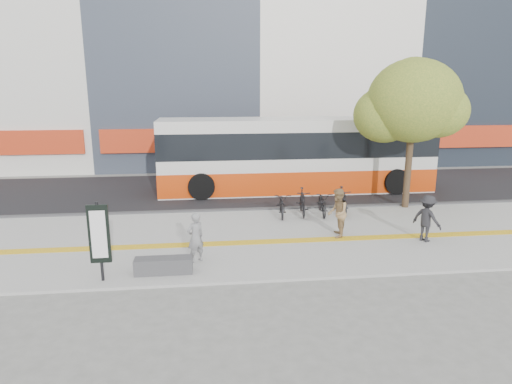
{
  "coord_description": "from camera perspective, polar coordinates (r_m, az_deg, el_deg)",
  "views": [
    {
      "loc": [
        -1.36,
        -12.99,
        5.21
      ],
      "look_at": [
        0.37,
        2.0,
        1.58
      ],
      "focal_mm": 31.11,
      "sensor_mm": 36.0,
      "label": 1
    }
  ],
  "objects": [
    {
      "name": "pedestrian_dark",
      "position": [
        15.95,
        21.11,
        -3.17
      ],
      "size": [
        1.04,
        1.18,
        1.59
      ],
      "primitive_type": "imported",
      "rotation": [
        0.0,
        0.0,
        2.12
      ],
      "color": "black",
      "rests_on": "sidewalk"
    },
    {
      "name": "curb",
      "position": [
        18.76,
        -2.17,
        -2.37
      ],
      "size": [
        40.0,
        0.25,
        0.14
      ],
      "primitive_type": "cube",
      "color": "#3C3C3F",
      "rests_on": "ground"
    },
    {
      "name": "bus",
      "position": [
        22.23,
        5.15,
        4.52
      ],
      "size": [
        13.45,
        3.19,
        3.58
      ],
      "color": "silver",
      "rests_on": "street"
    },
    {
      "name": "bench",
      "position": [
        12.83,
        -11.78,
        -9.23
      ],
      "size": [
        1.6,
        0.45,
        0.45
      ],
      "primitive_type": "cube",
      "color": "#3C3C3F",
      "rests_on": "sidewalk"
    },
    {
      "name": "street_tree",
      "position": [
        19.76,
        19.38,
        10.78
      ],
      "size": [
        4.4,
        3.8,
        6.31
      ],
      "color": "#342517",
      "rests_on": "sidewalk"
    },
    {
      "name": "sidewalk",
      "position": [
        15.45,
        -1.16,
        -6.02
      ],
      "size": [
        40.0,
        7.0,
        0.08
      ],
      "primitive_type": "cube",
      "color": "gray",
      "rests_on": "ground"
    },
    {
      "name": "seated_woman",
      "position": [
        13.28,
        -7.79,
        -5.82
      ],
      "size": [
        0.66,
        0.61,
        1.51
      ],
      "primitive_type": "imported",
      "rotation": [
        0.0,
        0.0,
        3.72
      ],
      "color": "black",
      "rests_on": "sidewalk"
    },
    {
      "name": "ground",
      "position": [
        14.06,
        -0.57,
        -8.2
      ],
      "size": [
        120.0,
        120.0,
        0.0
      ],
      "primitive_type": "plane",
      "color": "slate",
      "rests_on": "ground"
    },
    {
      "name": "tactile_strip",
      "position": [
        14.96,
        -0.98,
        -6.49
      ],
      "size": [
        40.0,
        0.45,
        0.01
      ],
      "primitive_type": "cube",
      "color": "yellow",
      "rests_on": "sidewalk"
    },
    {
      "name": "pedestrian_tan",
      "position": [
        15.53,
        10.43,
        -2.67
      ],
      "size": [
        0.84,
        0.97,
        1.71
      ],
      "primitive_type": "imported",
      "rotation": [
        0.0,
        0.0,
        -1.83
      ],
      "color": "#90714A",
      "rests_on": "sidewalk"
    },
    {
      "name": "bicycle_row",
      "position": [
        18.11,
        7.17,
        -1.34
      ],
      "size": [
        3.29,
        1.92,
        1.08
      ],
      "color": "black",
      "rests_on": "sidewalk"
    },
    {
      "name": "street",
      "position": [
        22.63,
        -2.96,
        0.3
      ],
      "size": [
        40.0,
        8.0,
        0.06
      ],
      "primitive_type": "cube",
      "color": "black",
      "rests_on": "ground"
    },
    {
      "name": "signboard",
      "position": [
        12.44,
        -19.52,
        -5.26
      ],
      "size": [
        0.55,
        0.1,
        2.2
      ],
      "color": "black",
      "rests_on": "sidewalk"
    }
  ]
}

